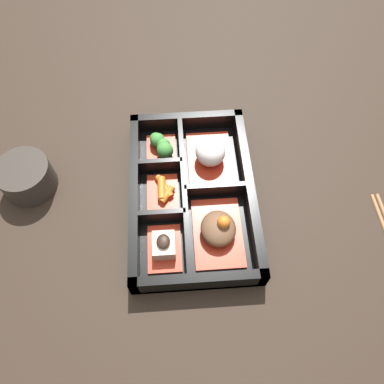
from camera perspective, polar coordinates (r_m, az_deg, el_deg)
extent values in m
plane|color=black|center=(0.64, 0.00, -1.10)|extent=(3.00, 3.00, 0.00)
cube|color=black|center=(0.63, 0.00, -0.89)|extent=(0.31, 0.20, 0.01)
cube|color=black|center=(0.62, -8.67, -0.65)|extent=(0.31, 0.01, 0.04)
cube|color=black|center=(0.63, 8.58, 0.35)|extent=(0.31, 0.01, 0.04)
cube|color=black|center=(0.70, -0.82, 10.49)|extent=(0.01, 0.20, 0.04)
cube|color=black|center=(0.56, 1.04, -13.52)|extent=(0.01, 0.20, 0.04)
cube|color=black|center=(0.62, -1.17, -0.22)|extent=(0.28, 0.01, 0.04)
cube|color=black|center=(0.64, -4.74, 3.76)|extent=(0.01, 0.07, 0.04)
cube|color=black|center=(0.60, -4.50, -3.90)|extent=(0.01, 0.07, 0.04)
cube|color=black|center=(0.62, 3.42, 0.05)|extent=(0.01, 0.10, 0.04)
cube|color=#B22D19|center=(0.66, 2.72, 4.90)|extent=(0.12, 0.08, 0.01)
ellipsoid|color=silver|center=(0.64, 2.81, 6.16)|extent=(0.05, 0.05, 0.04)
cube|color=#B22D19|center=(0.60, 3.92, -6.23)|extent=(0.12, 0.08, 0.01)
ellipsoid|color=brown|center=(0.58, 4.02, -5.58)|extent=(0.06, 0.06, 0.03)
sphere|color=#D1661E|center=(0.57, 4.86, -4.62)|extent=(0.02, 0.02, 0.02)
cube|color=#B22D19|center=(0.68, -4.69, 6.37)|extent=(0.07, 0.05, 0.01)
sphere|color=#387A33|center=(0.68, -5.54, 8.10)|extent=(0.02, 0.02, 0.02)
sphere|color=#387A33|center=(0.66, -4.38, 7.10)|extent=(0.03, 0.03, 0.03)
sphere|color=#387A33|center=(0.67, -5.26, 7.83)|extent=(0.03, 0.03, 0.03)
sphere|color=#387A33|center=(0.65, -4.15, 6.31)|extent=(0.03, 0.03, 0.03)
cube|color=#B22D19|center=(0.63, -4.47, -0.34)|extent=(0.08, 0.05, 0.01)
cylinder|color=#D1661E|center=(0.62, -3.81, -0.73)|extent=(0.03, 0.03, 0.01)
cylinder|color=#D1661E|center=(0.62, -4.63, 0.52)|extent=(0.04, 0.01, 0.01)
cylinder|color=#D1661E|center=(0.63, -4.24, 0.85)|extent=(0.04, 0.03, 0.01)
cube|color=#B22D19|center=(0.59, -4.20, -8.60)|extent=(0.08, 0.05, 0.01)
cube|color=beige|center=(0.57, -4.30, -8.10)|extent=(0.04, 0.03, 0.02)
ellipsoid|color=black|center=(0.56, -4.40, -7.52)|extent=(0.02, 0.02, 0.01)
cylinder|color=#2D2823|center=(0.68, -23.90, 2.10)|extent=(0.09, 0.09, 0.05)
cylinder|color=#597A38|center=(0.67, -24.61, 3.14)|extent=(0.07, 0.07, 0.01)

